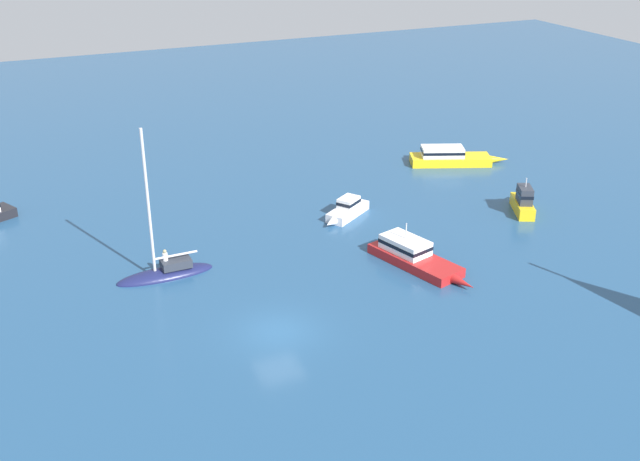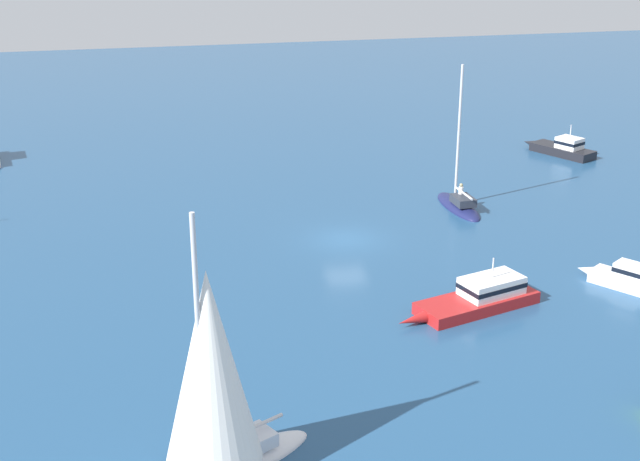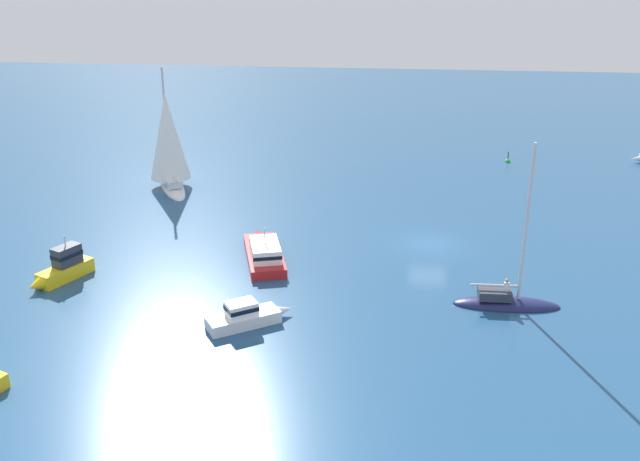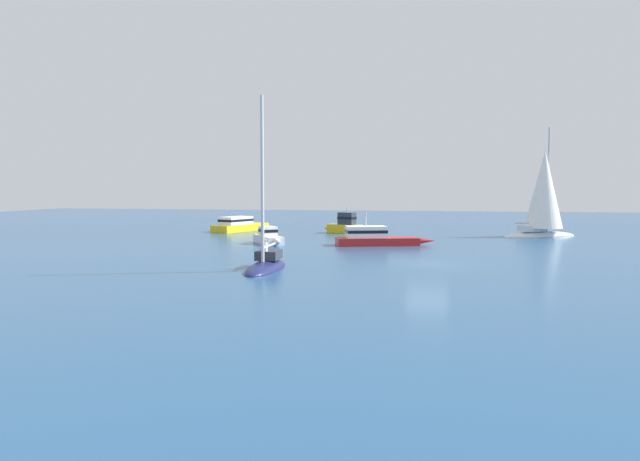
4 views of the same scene
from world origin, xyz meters
name	(u,v)px [view 4 (image 4 of 4)]	position (x,y,z in m)	size (l,w,h in m)	color
ground_plane	(427,264)	(0.00, 0.00, 0.00)	(160.00, 160.00, 0.00)	navy
motor_cruiser	(374,237)	(-10.78, -4.20, 0.62)	(3.95, 8.09, 2.57)	#B21E1E
launch	(269,237)	(-10.19, -12.71, 0.55)	(4.61, 3.58, 1.41)	white
sailboat	(266,265)	(4.03, -8.89, 0.22)	(6.10, 1.90, 10.02)	#191E4C
ketch	(543,196)	(-21.64, 10.44, 3.75)	(5.01, 7.57, 10.64)	white
motor_cruiser_1	(344,225)	(-22.50, -8.40, 0.80)	(2.81, 4.43, 2.77)	yellow
motor_cruiser_2	(240,225)	(-23.33, -19.56, 0.64)	(8.44, 4.63, 1.54)	yellow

